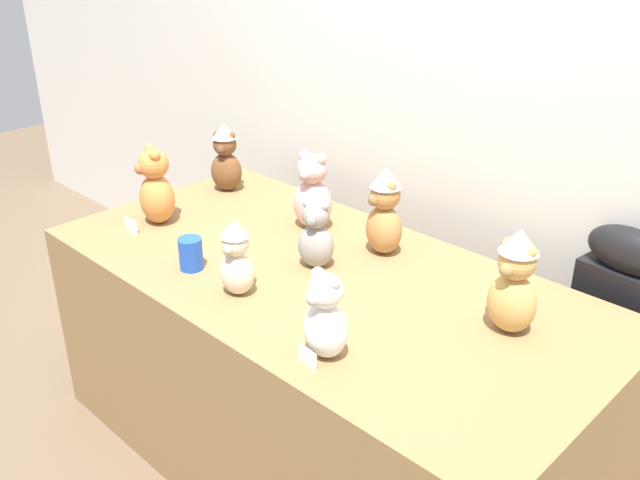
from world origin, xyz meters
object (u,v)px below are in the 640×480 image
object	(u,v)px
teddy_bear_blush	(312,193)
teddy_bear_caramel	(384,212)
teddy_bear_snow	(325,317)
teddy_bear_ginger	(156,188)
teddy_bear_cream	(236,258)
teddy_bear_ash	(316,236)
teddy_bear_honey	(514,282)
display_table	(320,370)
teddy_bear_chestnut	(226,158)
party_cup_blue	(191,254)
instrument_case	(606,360)

from	to	relation	value
teddy_bear_blush	teddy_bear_caramel	bearing A→B (deg)	-6.49
teddy_bear_snow	teddy_bear_caramel	bearing A→B (deg)	120.33
teddy_bear_caramel	teddy_bear_ginger	world-z (taller)	teddy_bear_caramel
teddy_bear_caramel	teddy_bear_cream	world-z (taller)	teddy_bear_caramel
teddy_bear_ash	teddy_bear_honey	distance (m)	0.68
display_table	teddy_bear_cream	bearing A→B (deg)	-108.17
teddy_bear_snow	teddy_bear_ash	bearing A→B (deg)	141.72
teddy_bear_ginger	teddy_bear_cream	distance (m)	0.66
teddy_bear_honey	teddy_bear_chestnut	distance (m)	1.44
teddy_bear_blush	party_cup_blue	bearing A→B (deg)	-106.05
party_cup_blue	teddy_bear_honey	bearing A→B (deg)	23.15
instrument_case	party_cup_blue	size ratio (longest dim) A/B	8.97
teddy_bear_caramel	teddy_bear_blush	distance (m)	0.33
teddy_bear_ginger	teddy_bear_snow	bearing A→B (deg)	9.99
teddy_bear_ginger	teddy_bear_cream	bearing A→B (deg)	7.75
teddy_bear_blush	teddy_bear_cream	bearing A→B (deg)	-80.59
instrument_case	teddy_bear_honey	world-z (taller)	teddy_bear_honey
display_table	teddy_bear_blush	distance (m)	0.65
teddy_bear_cream	teddy_bear_snow	size ratio (longest dim) A/B	0.98
teddy_bear_snow	instrument_case	bearing A→B (deg)	70.37
teddy_bear_honey	party_cup_blue	xyz separation A→B (m)	(-0.96, -0.41, -0.10)
teddy_bear_chestnut	teddy_bear_cream	bearing A→B (deg)	-65.09
instrument_case	teddy_bear_honey	bearing A→B (deg)	-98.44
instrument_case	teddy_bear_ginger	bearing A→B (deg)	-146.87
teddy_bear_cream	teddy_bear_snow	bearing A→B (deg)	-19.93
display_table	teddy_bear_snow	distance (m)	0.69
teddy_bear_snow	teddy_bear_ginger	bearing A→B (deg)	174.24
teddy_bear_cream	teddy_bear_ash	bearing A→B (deg)	67.92
display_table	party_cup_blue	world-z (taller)	party_cup_blue
instrument_case	teddy_bear_blush	xyz separation A→B (m)	(-1.03, -0.37, 0.42)
teddy_bear_caramel	teddy_bear_cream	bearing A→B (deg)	-86.79
teddy_bear_chestnut	teddy_bear_blush	bearing A→B (deg)	-30.05
instrument_case	teddy_bear_chestnut	size ratio (longest dim) A/B	3.38
teddy_bear_snow	teddy_bear_cream	bearing A→B (deg)	177.65
teddy_bear_ash	teddy_bear_snow	distance (m)	0.52
teddy_bear_ginger	teddy_bear_ash	world-z (taller)	teddy_bear_ginger
teddy_bear_caramel	teddy_bear_ash	distance (m)	0.26
teddy_bear_ash	teddy_bear_honey	xyz separation A→B (m)	(0.67, 0.11, 0.04)
teddy_bear_ash	teddy_bear_honey	bearing A→B (deg)	-14.26
teddy_bear_snow	teddy_bear_chestnut	xyz separation A→B (m)	(-1.15, 0.59, 0.02)
display_table	teddy_bear_caramel	distance (m)	0.61
display_table	teddy_bear_ginger	bearing A→B (deg)	-169.45
teddy_bear_caramel	teddy_bear_cream	xyz separation A→B (m)	(-0.14, -0.54, -0.03)
teddy_bear_honey	teddy_bear_caramel	bearing A→B (deg)	171.60
teddy_bear_ginger	teddy_bear_ash	xyz separation A→B (m)	(0.69, 0.16, -0.03)
teddy_bear_cream	teddy_bear_chestnut	distance (m)	0.89
display_table	teddy_bear_cream	distance (m)	0.59
display_table	teddy_bear_blush	world-z (taller)	teddy_bear_blush
display_table	teddy_bear_ginger	distance (m)	0.92
teddy_bear_honey	teddy_bear_chestnut	size ratio (longest dim) A/B	1.09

